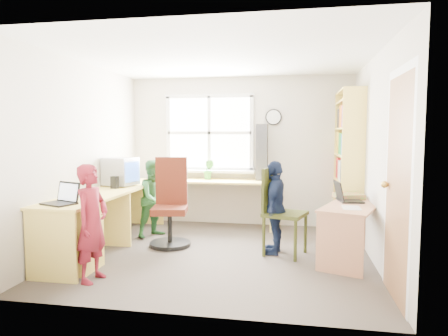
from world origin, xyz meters
name	(u,v)px	position (x,y,z in m)	size (l,w,h in m)	color
room	(223,156)	(0.01, 0.10, 1.22)	(3.64, 3.44, 2.44)	#403933
l_desk	(111,219)	(-1.31, -0.28, 0.46)	(2.38, 2.95, 0.75)	#FFDF65
right_desk	(352,220)	(1.56, 0.02, 0.48)	(0.90, 1.27, 0.67)	tan
bookshelf	(348,168)	(1.65, 1.19, 1.00)	(0.30, 1.02, 2.10)	#FFDF65
swivel_chair	(171,207)	(-0.74, 0.31, 0.50)	(0.63, 0.63, 1.17)	black
wooden_chair	(279,208)	(0.71, 0.14, 0.58)	(0.59, 0.59, 1.07)	#323812
crt_monitor	(121,171)	(-1.54, 0.53, 0.95)	(0.48, 0.45, 0.40)	#ACADB1
laptop_left	(63,199)	(-1.52, -0.95, 0.80)	(0.41, 0.37, 0.23)	black
laptop_right	(345,197)	(1.51, 0.24, 0.72)	(0.34, 0.40, 0.25)	black
speaker_a	(115,182)	(-1.50, 0.24, 0.83)	(0.09, 0.09, 0.17)	black
speaker_b	(131,178)	(-1.48, 0.77, 0.83)	(0.10, 0.10, 0.17)	black
cd_tower	(262,152)	(0.38, 1.54, 1.19)	(0.18, 0.16, 0.89)	black
game_box	(349,196)	(1.57, 0.47, 0.70)	(0.39, 0.39, 0.06)	red
paper_a	(89,196)	(-1.52, -0.42, 0.75)	(0.25, 0.33, 0.00)	#B5B1AB
paper_b	(351,208)	(1.52, -0.20, 0.67)	(0.20, 0.28, 0.00)	#B5B1AB
potted_plant	(209,170)	(-0.47, 1.49, 0.91)	(0.18, 0.14, 0.32)	#347E32
person_red	(92,223)	(-1.11, -1.10, 0.59)	(0.43, 0.28, 1.19)	maroon
person_green	(155,198)	(-1.09, 0.68, 0.56)	(0.54, 0.42, 1.11)	#2A6932
person_navy	(275,207)	(0.66, 0.16, 0.58)	(0.68, 0.28, 1.16)	#121C38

